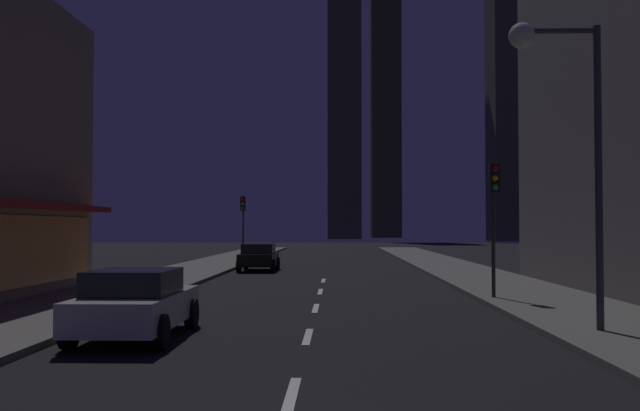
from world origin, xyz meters
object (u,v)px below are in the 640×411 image
object	(u,v)px
car_parked_near	(135,303)
car_parked_far	(259,257)
traffic_light_near_right	(494,200)
street_lamp_right	(559,99)
traffic_light_far_left	(243,214)
fire_hydrant_far_left	(137,285)

from	to	relation	value
car_parked_near	car_parked_far	bearing A→B (deg)	90.00
traffic_light_near_right	car_parked_far	bearing A→B (deg)	120.47
car_parked_far	street_lamp_right	world-z (taller)	street_lamp_right
traffic_light_near_right	traffic_light_far_left	world-z (taller)	same
car_parked_near	traffic_light_far_left	xyz separation A→B (m)	(-1.90, 30.42, 2.45)
car_parked_near	traffic_light_near_right	bearing A→B (deg)	38.81
car_parked_far	traffic_light_near_right	size ratio (longest dim) A/B	1.01
traffic_light_near_right	traffic_light_far_left	size ratio (longest dim) A/B	1.00
traffic_light_near_right	traffic_light_far_left	xyz separation A→B (m)	(-11.00, 23.10, 0.00)
car_parked_near	traffic_light_near_right	distance (m)	11.93
fire_hydrant_far_left	street_lamp_right	xyz separation A→B (m)	(11.28, -7.67, 4.61)
street_lamp_right	fire_hydrant_far_left	bearing A→B (deg)	145.77
fire_hydrant_far_left	traffic_light_far_left	xyz separation A→B (m)	(0.40, 22.31, 2.74)
car_parked_near	street_lamp_right	bearing A→B (deg)	2.81
car_parked_far	traffic_light_near_right	world-z (taller)	traffic_light_near_right
fire_hydrant_far_left	car_parked_near	bearing A→B (deg)	-74.18
car_parked_near	fire_hydrant_far_left	xyz separation A→B (m)	(-2.30, 8.12, -0.29)
car_parked_far	car_parked_near	bearing A→B (deg)	-90.00
traffic_light_far_left	street_lamp_right	size ratio (longest dim) A/B	0.64
traffic_light_near_right	car_parked_near	bearing A→B (deg)	-141.19
traffic_light_near_right	street_lamp_right	distance (m)	7.13
fire_hydrant_far_left	car_parked_far	bearing A→B (deg)	81.09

